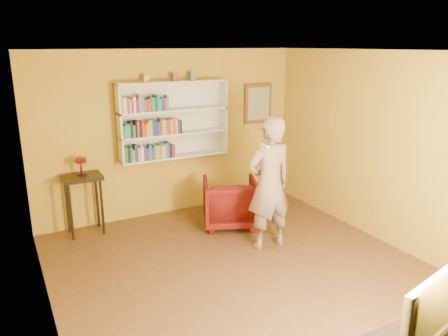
{
  "coord_description": "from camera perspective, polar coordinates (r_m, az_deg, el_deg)",
  "views": [
    {
      "loc": [
        -2.53,
        -4.15,
        2.77
      ],
      "look_at": [
        0.06,
        0.75,
        1.19
      ],
      "focal_mm": 35.0,
      "sensor_mm": 36.0,
      "label": 1
    }
  ],
  "objects": [
    {
      "name": "books_row_upper",
      "position": [
        6.81,
        -10.51,
        8.17
      ],
      "size": [
        0.73,
        0.19,
        0.27
      ],
      "color": "orange",
      "rests_on": "bookshelf"
    },
    {
      "name": "armchair",
      "position": [
        6.86,
        0.79,
        -4.51
      ],
      "size": [
        1.07,
        1.08,
        0.76
      ],
      "primitive_type": "imported",
      "rotation": [
        0.0,
        0.0,
        2.74
      ],
      "color": "#410406",
      "rests_on": "ground"
    },
    {
      "name": "framed_painting",
      "position": [
        7.88,
        4.45,
        8.41
      ],
      "size": [
        0.55,
        0.05,
        0.7
      ],
      "color": "#553018",
      "rests_on": "room_shell"
    },
    {
      "name": "television",
      "position": [
        3.86,
        24.7,
        -15.56
      ],
      "size": [
        1.09,
        0.38,
        0.63
      ],
      "primitive_type": "imported",
      "rotation": [
        0.0,
        0.0,
        0.23
      ],
      "color": "black",
      "rests_on": "tv_cabinet"
    },
    {
      "name": "books_row_middle",
      "position": [
        6.91,
        -9.42,
        5.17
      ],
      "size": [
        0.94,
        0.19,
        0.26
      ],
      "color": "#1B7B32",
      "rests_on": "bookshelf"
    },
    {
      "name": "ornament_left",
      "position": [
        6.84,
        -10.19,
        11.42
      ],
      "size": [
        0.08,
        0.08,
        0.1
      ],
      "primitive_type": "cube",
      "color": "gold",
      "rests_on": "bookshelf"
    },
    {
      "name": "ornament_centre",
      "position": [
        7.0,
        -6.46,
        11.72
      ],
      "size": [
        0.09,
        0.09,
        0.12
      ],
      "primitive_type": "cube",
      "color": "maroon",
      "rests_on": "bookshelf"
    },
    {
      "name": "game_remote",
      "position": [
        5.52,
        5.31,
        2.89
      ],
      "size": [
        0.04,
        0.15,
        0.04
      ],
      "primitive_type": "cube",
      "color": "white",
      "rests_on": "person"
    },
    {
      "name": "ruby_lustre",
      "position": [
        6.68,
        -18.24,
        0.74
      ],
      "size": [
        0.17,
        0.17,
        0.28
      ],
      "color": "maroon",
      "rests_on": "console_table"
    },
    {
      "name": "console_table",
      "position": [
        6.78,
        -17.98,
        -2.19
      ],
      "size": [
        0.56,
        0.43,
        0.91
      ],
      "color": "black",
      "rests_on": "ground"
    },
    {
      "name": "ornament_right",
      "position": [
        7.12,
        -4.18,
        11.87
      ],
      "size": [
        0.09,
        0.09,
        0.13
      ],
      "primitive_type": "cube",
      "color": "slate",
      "rests_on": "bookshelf"
    },
    {
      "name": "room_shell",
      "position": [
        5.16,
        3.3,
        -4.01
      ],
      "size": [
        5.3,
        5.8,
        2.88
      ],
      "color": "#492E17",
      "rests_on": "ground"
    },
    {
      "name": "person",
      "position": [
        5.99,
        5.94,
        -2.09
      ],
      "size": [
        0.69,
        0.46,
        1.86
      ],
      "primitive_type": "imported",
      "rotation": [
        0.0,
        0.0,
        3.12
      ],
      "color": "#756056",
      "rests_on": "ground"
    },
    {
      "name": "bookshelf",
      "position": [
        7.12,
        -6.73,
        6.28
      ],
      "size": [
        1.8,
        0.29,
        1.23
      ],
      "color": "silver",
      "rests_on": "room_shell"
    },
    {
      "name": "books_row_lower",
      "position": [
        6.97,
        -9.75,
        2.03
      ],
      "size": [
        0.83,
        0.19,
        0.26
      ],
      "color": "#1B7B32",
      "rests_on": "bookshelf"
    }
  ]
}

